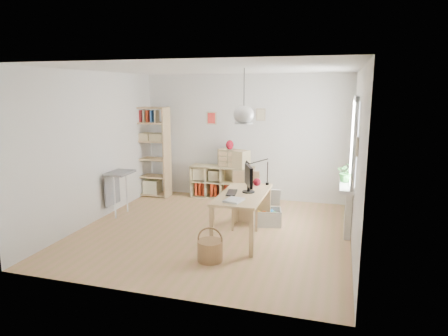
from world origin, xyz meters
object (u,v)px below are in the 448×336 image
(chair, at_px, (245,196))
(monitor, at_px, (249,177))
(storage_chest, at_px, (266,213))
(drawer_chest, at_px, (234,158))
(cube_shelf, at_px, (222,185))
(tall_bookshelf, at_px, (151,148))
(desk, at_px, (243,199))

(chair, bearing_deg, monitor, -82.17)
(monitor, bearing_deg, storage_chest, 54.09)
(storage_chest, distance_m, drawer_chest, 1.85)
(cube_shelf, xyz_separation_m, drawer_chest, (0.29, -0.04, 0.61))
(monitor, height_order, drawer_chest, monitor)
(chair, bearing_deg, tall_bookshelf, 140.06)
(desk, height_order, chair, chair)
(storage_chest, bearing_deg, monitor, -114.46)
(tall_bookshelf, bearing_deg, cube_shelf, 10.19)
(chair, xyz_separation_m, monitor, (0.16, -0.48, 0.45))
(drawer_chest, bearing_deg, desk, -49.91)
(tall_bookshelf, bearing_deg, storage_chest, -22.30)
(cube_shelf, distance_m, chair, 1.93)
(storage_chest, height_order, monitor, monitor)
(chair, relative_size, storage_chest, 1.34)
(tall_bookshelf, xyz_separation_m, chair, (2.50, -1.39, -0.54))
(desk, distance_m, tall_bookshelf, 3.27)
(desk, height_order, tall_bookshelf, tall_bookshelf)
(drawer_chest, bearing_deg, cube_shelf, -166.66)
(tall_bookshelf, xyz_separation_m, storage_chest, (2.82, -1.16, -0.90))
(storage_chest, height_order, drawer_chest, drawer_chest)
(cube_shelf, height_order, tall_bookshelf, tall_bookshelf)
(storage_chest, bearing_deg, cube_shelf, 119.68)
(cube_shelf, xyz_separation_m, tall_bookshelf, (-1.56, -0.28, 0.79))
(desk, bearing_deg, tall_bookshelf, 142.99)
(desk, relative_size, tall_bookshelf, 0.75)
(monitor, xyz_separation_m, drawer_chest, (-0.81, 2.11, -0.09))
(desk, relative_size, drawer_chest, 2.26)
(storage_chest, bearing_deg, chair, -155.61)
(monitor, bearing_deg, desk, -153.32)
(chair, bearing_deg, drawer_chest, 100.77)
(chair, relative_size, monitor, 2.00)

